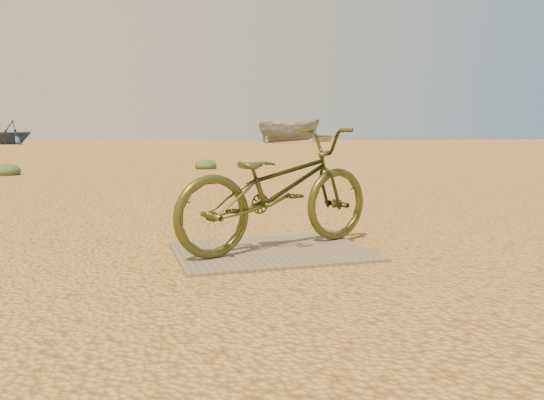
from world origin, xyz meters
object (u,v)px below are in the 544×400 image
object	(u,v)px
boat_far_right	(322,137)
bicycle	(278,188)
boat_mid_right	(289,131)
plywood_board	(272,251)
boat_far_left	(10,132)

from	to	relation	value
boat_far_right	bicycle	bearing A→B (deg)	-85.63
bicycle	boat_mid_right	world-z (taller)	boat_mid_right
bicycle	boat_far_right	world-z (taller)	boat_far_right
plywood_board	boat_mid_right	distance (m)	45.04
boat_mid_right	plywood_board	bearing A→B (deg)	179.31
plywood_board	boat_far_left	world-z (taller)	boat_far_left
plywood_board	boat_far_right	size ratio (longest dim) A/B	0.28
plywood_board	bicycle	world-z (taller)	bicycle
bicycle	boat_far_right	xyz separation A→B (m)	(20.69, 50.06, 0.06)
boat_far_left	boat_mid_right	world-z (taller)	boat_mid_right
boat_mid_right	boat_far_left	bearing A→B (deg)	104.49
bicycle	boat_far_left	distance (m)	44.99
plywood_board	boat_mid_right	size ratio (longest dim) A/B	0.26
bicycle	boat_far_right	size ratio (longest dim) A/B	0.34
boat_far_left	boat_far_right	size ratio (longest dim) A/B	0.72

